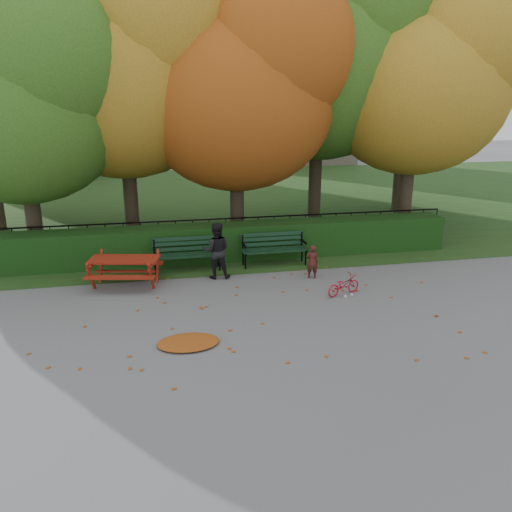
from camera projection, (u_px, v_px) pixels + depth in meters
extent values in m
plane|color=slate|center=(264.00, 322.00, 10.30)|extent=(90.00, 90.00, 0.00)
plane|color=#1E3815|center=(199.00, 199.00, 23.40)|extent=(90.00, 90.00, 0.00)
cube|color=tan|center=(30.00, 49.00, 30.69)|extent=(10.00, 7.00, 15.00)
cube|color=tan|center=(288.00, 79.00, 36.29)|extent=(9.00, 6.00, 12.00)
cube|color=black|center=(230.00, 242.00, 14.37)|extent=(13.00, 0.90, 1.00)
cube|color=black|center=(226.00, 248.00, 15.24)|extent=(14.00, 0.04, 0.04)
cube|color=black|center=(226.00, 219.00, 14.97)|extent=(14.00, 0.04, 0.04)
cylinder|color=black|center=(124.00, 240.00, 14.54)|extent=(0.03, 0.03, 1.00)
cylinder|color=black|center=(226.00, 235.00, 15.11)|extent=(0.03, 0.03, 1.00)
cylinder|color=black|center=(320.00, 230.00, 15.69)|extent=(0.03, 0.03, 1.00)
cylinder|color=black|center=(422.00, 225.00, 16.37)|extent=(0.03, 0.03, 1.00)
cylinder|color=#30251B|center=(33.00, 213.00, 14.28)|extent=(0.44, 0.44, 2.62)
ellipsoid|color=#294D15|center=(19.00, 111.00, 13.45)|extent=(5.60, 5.60, 5.04)
sphere|color=#294D15|center=(47.00, 59.00, 12.62)|extent=(4.20, 4.20, 4.20)
cylinder|color=#30251B|center=(130.00, 193.00, 15.85)|extent=(0.44, 0.44, 3.15)
ellipsoid|color=brown|center=(122.00, 81.00, 14.85)|extent=(6.40, 6.40, 5.76)
sphere|color=brown|center=(158.00, 25.00, 13.90)|extent=(4.80, 4.80, 4.80)
cylinder|color=#30251B|center=(237.00, 199.00, 15.79)|extent=(0.44, 0.44, 2.80)
ellipsoid|color=brown|center=(236.00, 100.00, 14.91)|extent=(6.00, 6.00, 5.40)
sphere|color=brown|center=(277.00, 50.00, 14.01)|extent=(4.50, 4.50, 4.50)
cylinder|color=#30251B|center=(315.00, 180.00, 17.48)|extent=(0.44, 0.44, 3.50)
ellipsoid|color=#294D15|center=(319.00, 65.00, 16.38)|extent=(6.80, 6.80, 6.12)
sphere|color=#294D15|center=(367.00, 11.00, 15.36)|extent=(5.10, 5.10, 5.10)
cylinder|color=#30251B|center=(406.00, 191.00, 16.68)|extent=(0.44, 0.44, 2.97)
ellipsoid|color=brown|center=(415.00, 91.00, 15.74)|extent=(5.80, 5.80, 5.22)
sphere|color=brown|center=(462.00, 45.00, 14.87)|extent=(4.35, 4.35, 4.35)
sphere|color=brown|center=(1.00, 21.00, 15.22)|extent=(4.95, 4.95, 4.95)
cylinder|color=#30251B|center=(399.00, 172.00, 20.74)|extent=(0.44, 0.44, 3.15)
ellipsoid|color=#294D15|center=(407.00, 86.00, 19.75)|extent=(6.00, 6.00, 5.40)
sphere|color=#294D15|center=(445.00, 48.00, 18.85)|extent=(4.50, 4.50, 4.50)
cube|color=black|center=(188.00, 257.00, 13.12)|extent=(1.80, 0.12, 0.04)
cube|color=black|center=(187.00, 255.00, 13.29)|extent=(1.80, 0.12, 0.04)
cube|color=black|center=(187.00, 253.00, 13.46)|extent=(1.80, 0.12, 0.04)
cube|color=black|center=(186.00, 248.00, 13.51)|extent=(1.80, 0.05, 0.10)
cube|color=black|center=(186.00, 243.00, 13.47)|extent=(1.80, 0.05, 0.10)
cube|color=black|center=(186.00, 238.00, 13.43)|extent=(1.80, 0.05, 0.10)
cube|color=black|center=(155.00, 258.00, 13.13)|extent=(0.05, 0.55, 0.06)
cube|color=black|center=(154.00, 247.00, 13.32)|extent=(0.05, 0.05, 0.41)
cylinder|color=black|center=(155.00, 267.00, 13.02)|extent=(0.05, 0.05, 0.44)
cylinder|color=black|center=(155.00, 263.00, 13.36)|extent=(0.05, 0.05, 0.44)
cube|color=black|center=(154.00, 250.00, 13.09)|extent=(0.05, 0.45, 0.04)
cube|color=black|center=(219.00, 254.00, 13.46)|extent=(0.05, 0.55, 0.06)
cube|color=black|center=(217.00, 243.00, 13.65)|extent=(0.05, 0.05, 0.41)
cylinder|color=black|center=(220.00, 263.00, 13.35)|extent=(0.05, 0.05, 0.44)
cylinder|color=black|center=(218.00, 259.00, 13.69)|extent=(0.05, 0.05, 0.44)
cube|color=black|center=(218.00, 247.00, 13.42)|extent=(0.05, 0.45, 0.04)
cube|color=black|center=(276.00, 252.00, 13.59)|extent=(1.80, 0.12, 0.04)
cube|color=black|center=(274.00, 250.00, 13.75)|extent=(1.80, 0.12, 0.04)
cube|color=black|center=(273.00, 248.00, 13.92)|extent=(1.80, 0.12, 0.04)
cube|color=black|center=(272.00, 244.00, 13.97)|extent=(1.80, 0.05, 0.10)
cube|color=black|center=(272.00, 238.00, 13.93)|extent=(1.80, 0.05, 0.10)
cube|color=black|center=(272.00, 234.00, 13.89)|extent=(1.80, 0.05, 0.10)
cube|color=black|center=(244.00, 252.00, 13.60)|extent=(0.05, 0.55, 0.06)
cube|color=black|center=(242.00, 242.00, 13.78)|extent=(0.05, 0.05, 0.41)
cylinder|color=black|center=(245.00, 261.00, 13.49)|extent=(0.05, 0.05, 0.44)
cylinder|color=black|center=(243.00, 258.00, 13.82)|extent=(0.05, 0.05, 0.44)
cube|color=black|center=(244.00, 245.00, 13.56)|extent=(0.05, 0.45, 0.04)
cube|color=black|center=(304.00, 249.00, 13.92)|extent=(0.05, 0.55, 0.06)
cube|color=black|center=(301.00, 239.00, 14.11)|extent=(0.05, 0.05, 0.41)
cylinder|color=black|center=(306.00, 258.00, 13.81)|extent=(0.05, 0.05, 0.44)
cylinder|color=black|center=(302.00, 254.00, 14.15)|extent=(0.05, 0.05, 0.44)
cube|color=black|center=(304.00, 242.00, 13.88)|extent=(0.05, 0.45, 0.04)
cube|color=maroon|center=(124.00, 259.00, 12.15)|extent=(1.76, 1.00, 0.06)
cube|color=maroon|center=(119.00, 277.00, 11.71)|extent=(1.67, 0.55, 0.05)
cube|color=maroon|center=(131.00, 263.00, 12.76)|extent=(1.67, 0.55, 0.05)
cube|color=maroon|center=(91.00, 277.00, 11.85)|extent=(0.15, 0.48, 0.80)
cube|color=maroon|center=(101.00, 266.00, 12.64)|extent=(0.15, 0.48, 0.80)
cube|color=maroon|center=(95.00, 262.00, 12.17)|extent=(0.30, 1.23, 0.06)
cube|color=maroon|center=(151.00, 277.00, 11.85)|extent=(0.15, 0.48, 0.80)
cube|color=maroon|center=(158.00, 266.00, 12.64)|extent=(0.15, 0.48, 0.80)
cube|color=maroon|center=(154.00, 262.00, 12.18)|extent=(0.30, 1.23, 0.06)
cube|color=maroon|center=(125.00, 271.00, 12.25)|extent=(1.45, 0.34, 0.06)
ellipsoid|color=#75330D|center=(188.00, 342.00, 9.33)|extent=(1.32, 1.05, 0.08)
imported|color=#431815|center=(312.00, 262.00, 12.75)|extent=(0.36, 0.27, 0.87)
imported|color=black|center=(216.00, 251.00, 12.69)|extent=(0.78, 0.65, 1.46)
imported|color=#B31025|center=(343.00, 285.00, 11.69)|extent=(0.98, 0.62, 0.48)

